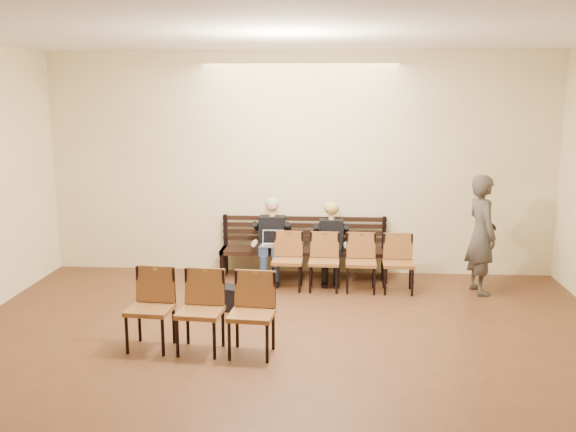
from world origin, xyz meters
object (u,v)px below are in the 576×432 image
Objects in this scene: seated_woman at (331,246)px; bag at (227,297)px; seated_man at (272,241)px; chair_row_front at (342,263)px; water_bottle at (336,250)px; bench at (303,263)px; chair_row_back at (200,312)px; passerby at (482,226)px; laptop at (272,247)px.

bag is at bearing -133.72° from seated_woman.
chair_row_front is at bearing -26.00° from seated_man.
water_bottle is at bearing 38.13° from bag.
seated_woman reaches higher than chair_row_front.
chair_row_back is (-1.02, -3.02, 0.23)m from bench.
water_bottle reaches higher than bag.
passerby is at bearing -13.09° from bench.
seated_man is 2.95m from chair_row_back.
seated_woman is at bearing 46.28° from bag.
chair_row_back is at bearing -108.64° from bench.
laptop is at bearing -165.64° from seated_woman.
water_bottle is 3.01m from chair_row_back.
bench is 0.63m from seated_man.
laptop is 1.11m from chair_row_front.
seated_woman reaches higher than bag.
seated_man is at bearing 68.59° from passerby.
passerby is at bearing -4.96° from water_bottle.
water_bottle is (0.97, -0.07, -0.01)m from laptop.
seated_man is 1.04m from water_bottle.
chair_row_front is at bearing -47.33° from bench.
chair_row_front is (1.06, -0.30, -0.14)m from laptop.
chair_row_back is (-1.62, -2.37, 0.04)m from chair_row_front.
water_bottle is at bearing -16.78° from seated_man.
passerby is (2.07, -0.18, 0.44)m from water_bottle.
water_bottle is (1.00, -0.30, -0.04)m from seated_man.
chair_row_back is at bearing -116.56° from seated_woman.
seated_woman is 3.31× the size of laptop.
seated_woman is (0.43, -0.12, 0.31)m from bench.
chair_row_back reaches higher than bag.
bench is 2.76m from passerby.
chair_row_back is (-0.53, -2.90, -0.14)m from seated_man.
seated_man reaches higher than seated_woman.
water_bottle is 0.11× the size of passerby.
water_bottle is 1.90m from bag.
laptop is at bearing -142.81° from bench.
chair_row_front is at bearing -27.60° from laptop.
chair_row_back reaches higher than laptop.
bench is 0.91m from chair_row_front.
water_bottle is 0.49× the size of bag.
water_bottle is (0.08, -0.30, 0.02)m from seated_woman.
laptop is (-0.89, -0.23, 0.03)m from seated_woman.
water_bottle is at bearing 113.14° from chair_row_front.
bench is at bearing 134.05° from chair_row_front.
seated_woman is at bearing 109.06° from chair_row_front.
chair_row_back reaches higher than water_bottle.
bench is at bearing 64.40° from passerby.
seated_woman is at bearing 64.90° from passerby.
seated_woman is (0.92, 0.00, -0.06)m from seated_man.
water_bottle is 0.13× the size of chair_row_back.
chair_row_back is at bearing 111.36° from passerby.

